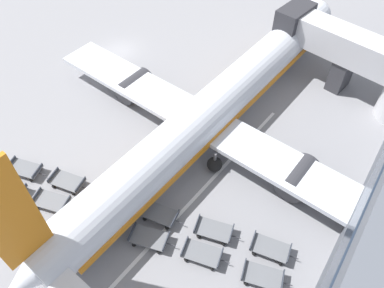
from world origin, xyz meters
TOP-DOWN VIEW (x-y plane):
  - ground_plane at (0.00, 0.00)m, footprint 500.00×500.00m
  - jet_bridge at (25.43, 8.07)m, footprint 16.59×6.40m
  - airplane at (16.06, -5.03)m, footprint 35.13×43.58m
  - baggage_dolly_row_near_col_a at (5.92, -20.23)m, footprint 3.59×2.27m
  - baggage_dolly_row_near_col_b at (9.82, -19.03)m, footprint 3.58×2.31m
  - baggage_dolly_row_near_col_c at (14.17, -17.95)m, footprint 3.59×2.21m
  - baggage_dolly_row_near_col_d at (18.32, -17.08)m, footprint 3.58×2.32m
  - baggage_dolly_row_near_col_e at (22.25, -15.87)m, footprint 3.59×2.23m
  - baggage_dolly_row_near_col_f at (26.64, -14.89)m, footprint 3.58×2.30m
  - baggage_dolly_row_mid_a_col_a at (5.37, -18.09)m, footprint 3.58×2.28m
  - baggage_dolly_row_mid_a_col_b at (9.40, -16.93)m, footprint 3.59×2.14m
  - baggage_dolly_row_mid_a_col_c at (13.55, -15.83)m, footprint 3.58×2.30m
  - baggage_dolly_row_mid_a_col_d at (17.69, -15.03)m, footprint 3.59×2.06m
  - baggage_dolly_row_mid_a_col_e at (21.95, -13.79)m, footprint 3.59×2.27m
  - baggage_dolly_row_mid_a_col_f at (26.15, -12.70)m, footprint 3.59×2.09m
  - stand_guidance_stripe at (18.79, -14.24)m, footprint 2.37×30.14m

SIDE VIEW (x-z plane):
  - ground_plane at x=0.00m, z-range 0.00..0.00m
  - stand_guidance_stripe at x=18.79m, z-range 0.00..0.01m
  - baggage_dolly_row_near_col_a at x=5.92m, z-range 0.02..0.94m
  - baggage_dolly_row_near_col_b at x=9.82m, z-range 0.02..0.94m
  - baggage_dolly_row_near_col_c at x=14.17m, z-range 0.02..0.94m
  - baggage_dolly_row_near_col_d at x=18.32m, z-range 0.02..0.94m
  - baggage_dolly_row_near_col_e at x=22.25m, z-range 0.02..0.94m
  - baggage_dolly_row_near_col_f at x=26.64m, z-range 0.02..0.94m
  - baggage_dolly_row_mid_a_col_a at x=5.37m, z-range 0.02..0.94m
  - baggage_dolly_row_mid_a_col_b at x=9.40m, z-range 0.02..0.94m
  - baggage_dolly_row_mid_a_col_c at x=13.55m, z-range 0.02..0.94m
  - baggage_dolly_row_mid_a_col_d at x=17.69m, z-range 0.02..0.94m
  - baggage_dolly_row_mid_a_col_e at x=21.95m, z-range 0.02..0.94m
  - baggage_dolly_row_mid_a_col_f at x=26.15m, z-range 0.02..0.94m
  - airplane at x=16.06m, z-range -3.61..9.27m
  - jet_bridge at x=25.43m, z-range 0.70..7.40m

